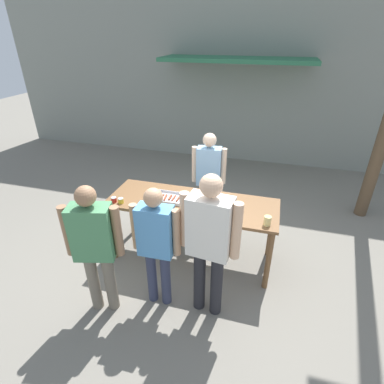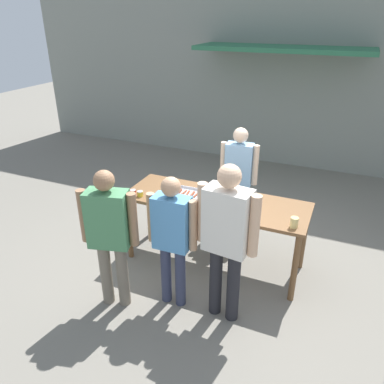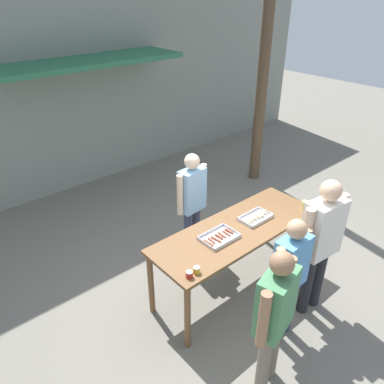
% 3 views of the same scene
% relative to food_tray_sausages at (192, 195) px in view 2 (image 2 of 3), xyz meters
% --- Properties ---
extents(ground_plane, '(24.00, 24.00, 0.00)m').
position_rel_food_tray_sausages_xyz_m(ground_plane, '(0.31, 0.01, -0.93)').
color(ground_plane, slate).
extents(building_facade_back, '(12.00, 1.11, 4.50)m').
position_rel_food_tray_sausages_xyz_m(building_facade_back, '(0.31, 3.99, 1.32)').
color(building_facade_back, gray).
rests_on(building_facade_back, ground).
extents(serving_table, '(2.27, 0.80, 0.92)m').
position_rel_food_tray_sausages_xyz_m(serving_table, '(0.31, 0.01, -0.12)').
color(serving_table, brown).
rests_on(serving_table, ground).
extents(food_tray_sausages, '(0.43, 0.30, 0.04)m').
position_rel_food_tray_sausages_xyz_m(food_tray_sausages, '(0.00, 0.00, 0.00)').
color(food_tray_sausages, silver).
rests_on(food_tray_sausages, serving_table).
extents(food_tray_buns, '(0.42, 0.25, 0.06)m').
position_rel_food_tray_sausages_xyz_m(food_tray_buns, '(0.65, -0.00, 0.01)').
color(food_tray_buns, silver).
rests_on(food_tray_buns, serving_table).
extents(condiment_jar_mustard, '(0.07, 0.07, 0.07)m').
position_rel_food_tray_sausages_xyz_m(condiment_jar_mustard, '(-0.69, -0.28, 0.02)').
color(condiment_jar_mustard, '#B22319').
rests_on(condiment_jar_mustard, serving_table).
extents(condiment_jar_ketchup, '(0.07, 0.07, 0.07)m').
position_rel_food_tray_sausages_xyz_m(condiment_jar_ketchup, '(-0.59, -0.27, 0.02)').
color(condiment_jar_ketchup, gold).
rests_on(condiment_jar_ketchup, serving_table).
extents(beer_cup, '(0.09, 0.09, 0.12)m').
position_rel_food_tray_sausages_xyz_m(beer_cup, '(1.31, -0.27, 0.05)').
color(beer_cup, '#DBC67A').
rests_on(beer_cup, serving_table).
extents(person_server_behind_table, '(0.54, 0.24, 1.60)m').
position_rel_food_tray_sausages_xyz_m(person_server_behind_table, '(0.34, 0.88, 0.03)').
color(person_server_behind_table, '#333851').
rests_on(person_server_behind_table, ground).
extents(person_customer_holding_hotdog, '(0.60, 0.34, 1.63)m').
position_rel_food_tray_sausages_xyz_m(person_customer_holding_hotdog, '(-0.43, -1.16, 0.03)').
color(person_customer_holding_hotdog, '#756B5B').
rests_on(person_customer_holding_hotdog, ground).
extents(person_customer_with_cup, '(0.65, 0.30, 1.77)m').
position_rel_food_tray_sausages_xyz_m(person_customer_with_cup, '(0.74, -0.86, 0.12)').
color(person_customer_with_cup, '#232328').
rests_on(person_customer_with_cup, ground).
extents(person_customer_waiting_in_line, '(0.56, 0.22, 1.55)m').
position_rel_food_tray_sausages_xyz_m(person_customer_waiting_in_line, '(0.16, -0.89, -0.01)').
color(person_customer_waiting_in_line, '#333851').
rests_on(person_customer_waiting_in_line, ground).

